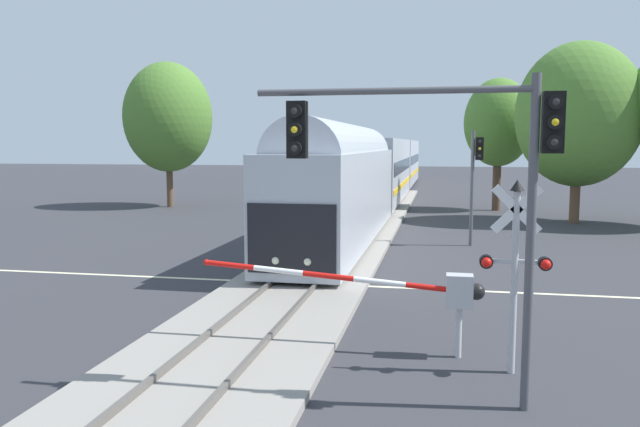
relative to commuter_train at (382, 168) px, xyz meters
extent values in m
plane|color=#333338|center=(0.00, -27.27, -2.74)|extent=(220.00, 220.00, 0.00)
cube|color=beige|center=(0.00, -27.27, -2.74)|extent=(44.00, 0.20, 0.01)
cube|color=gray|center=(0.00, -27.27, -2.65)|extent=(4.40, 80.00, 0.18)
cube|color=#56514C|center=(-0.72, -27.27, -2.49)|extent=(0.10, 80.00, 0.14)
cube|color=#56514C|center=(0.71, -27.27, -2.49)|extent=(0.10, 80.00, 0.14)
cube|color=#B2B7C1|center=(0.00, -19.19, -0.47)|extent=(3.00, 18.91, 3.90)
cube|color=black|center=(0.00, -28.67, -1.06)|extent=(2.76, 0.08, 2.15)
cylinder|color=#B2B7C1|center=(0.00, -19.19, 1.36)|extent=(2.76, 17.02, 2.76)
sphere|color=#F4F2CC|center=(-0.50, -28.68, -1.74)|extent=(0.24, 0.24, 0.24)
sphere|color=#F4F2CC|center=(0.50, -28.68, -1.74)|extent=(0.24, 0.24, 0.24)
cube|color=#B7BCC6|center=(0.00, 1.34, -0.12)|extent=(3.00, 20.36, 4.60)
cube|color=black|center=(1.51, 1.34, 0.18)|extent=(0.04, 18.32, 0.90)
cube|color=gold|center=(1.52, 1.34, -1.27)|extent=(0.04, 18.73, 0.36)
cube|color=#B7BCC6|center=(0.00, 22.60, -0.12)|extent=(3.00, 20.36, 4.60)
cube|color=black|center=(1.51, 22.60, 0.18)|extent=(0.04, 18.32, 0.90)
cube|color=gold|center=(1.52, 22.60, -1.27)|extent=(0.04, 18.73, 0.36)
cylinder|color=#B7B7BC|center=(4.85, -33.58, -2.19)|extent=(0.14, 0.14, 1.10)
cube|color=#B7B7BC|center=(4.85, -33.58, -1.29)|extent=(0.56, 0.40, 0.70)
sphere|color=black|center=(5.20, -33.58, -1.29)|extent=(0.36, 0.36, 0.36)
cylinder|color=red|center=(4.28, -33.58, -1.25)|extent=(1.14, 0.12, 0.20)
cylinder|color=white|center=(3.15, -33.58, -1.17)|extent=(1.14, 0.12, 0.20)
cylinder|color=red|center=(2.02, -33.58, -1.09)|extent=(1.14, 0.12, 0.20)
cylinder|color=white|center=(0.89, -33.58, -1.01)|extent=(1.14, 0.12, 0.20)
cylinder|color=red|center=(-0.24, -33.58, -0.93)|extent=(1.14, 0.12, 0.20)
sphere|color=red|center=(-0.81, -33.58, -0.89)|extent=(0.14, 0.14, 0.14)
cylinder|color=#B2B2B7|center=(5.87, -34.32, -0.93)|extent=(0.14, 0.14, 3.64)
cube|color=white|center=(5.87, -34.34, 0.54)|extent=(0.98, 0.05, 0.98)
cube|color=white|center=(5.87, -34.34, 0.54)|extent=(0.98, 0.05, 0.98)
cube|color=#B2B2B7|center=(5.87, -34.32, -0.49)|extent=(1.10, 0.08, 0.08)
cylinder|color=black|center=(5.32, -34.42, -0.49)|extent=(0.26, 0.18, 0.26)
cylinder|color=black|center=(6.42, -34.42, -0.49)|extent=(0.26, 0.18, 0.26)
sphere|color=red|center=(5.32, -34.52, -0.49)|extent=(0.20, 0.20, 0.20)
sphere|color=red|center=(6.42, -34.52, -0.49)|extent=(0.20, 0.20, 0.20)
cone|color=black|center=(5.87, -34.32, 1.01)|extent=(0.28, 0.28, 0.22)
cylinder|color=#4C4C51|center=(5.91, -36.09, 0.10)|extent=(0.16, 0.16, 5.69)
cube|color=black|center=(6.19, -36.09, 2.15)|extent=(0.34, 0.26, 1.00)
sphere|color=#262626|center=(6.19, -36.24, 2.47)|extent=(0.20, 0.20, 0.20)
cylinder|color=black|center=(6.19, -36.27, 2.47)|extent=(0.24, 0.10, 0.24)
sphere|color=yellow|center=(6.19, -36.24, 2.15)|extent=(0.20, 0.20, 0.20)
cylinder|color=black|center=(6.19, -36.27, 2.15)|extent=(0.24, 0.10, 0.24)
sphere|color=#262626|center=(6.19, -36.24, 1.83)|extent=(0.20, 0.20, 0.20)
cylinder|color=black|center=(6.19, -36.27, 1.83)|extent=(0.24, 0.10, 0.24)
cylinder|color=#4C4C51|center=(3.56, -36.09, 2.70)|extent=(4.70, 0.12, 0.12)
cube|color=black|center=(1.92, -36.09, 2.05)|extent=(0.34, 0.26, 1.00)
sphere|color=#262626|center=(1.92, -36.24, 2.37)|extent=(0.20, 0.20, 0.20)
cylinder|color=black|center=(1.92, -36.27, 2.37)|extent=(0.24, 0.10, 0.24)
sphere|color=yellow|center=(1.92, -36.24, 2.05)|extent=(0.20, 0.20, 0.20)
cylinder|color=black|center=(1.92, -36.27, 2.05)|extent=(0.24, 0.10, 0.24)
sphere|color=#262626|center=(1.92, -36.24, 1.73)|extent=(0.20, 0.20, 0.20)
cylinder|color=black|center=(1.92, -36.27, 1.73)|extent=(0.24, 0.10, 0.24)
cylinder|color=#4C4C51|center=(5.76, -18.33, -0.17)|extent=(0.16, 0.16, 5.14)
cube|color=black|center=(6.04, -18.33, 1.60)|extent=(0.34, 0.26, 1.00)
sphere|color=#262626|center=(6.04, -18.48, 1.92)|extent=(0.20, 0.20, 0.20)
cylinder|color=black|center=(6.04, -18.51, 1.92)|extent=(0.24, 0.10, 0.24)
sphere|color=yellow|center=(6.04, -18.48, 1.60)|extent=(0.20, 0.20, 0.20)
cylinder|color=black|center=(6.04, -18.51, 1.60)|extent=(0.24, 0.10, 0.24)
sphere|color=#262626|center=(6.04, -18.48, 1.28)|extent=(0.20, 0.20, 0.20)
cylinder|color=black|center=(6.04, -18.51, 1.28)|extent=(0.24, 0.10, 0.24)
cylinder|color=brown|center=(12.01, -8.73, -1.17)|extent=(0.56, 0.56, 3.14)
ellipsoid|color=#4C7A2D|center=(12.01, -8.73, 3.48)|extent=(7.01, 7.01, 8.21)
cylinder|color=brown|center=(-14.92, -4.56, -0.98)|extent=(0.46, 0.46, 3.53)
ellipsoid|color=#4C7A2D|center=(-14.92, -4.56, 3.72)|extent=(6.30, 6.30, 7.81)
cylinder|color=#4C3828|center=(8.13, -2.53, -0.86)|extent=(0.55, 0.55, 3.77)
ellipsoid|color=#4C7A2D|center=(8.13, -2.53, 3.26)|extent=(4.62, 4.62, 5.96)
camera|label=1|loc=(4.43, -46.90, 1.80)|focal=35.14mm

